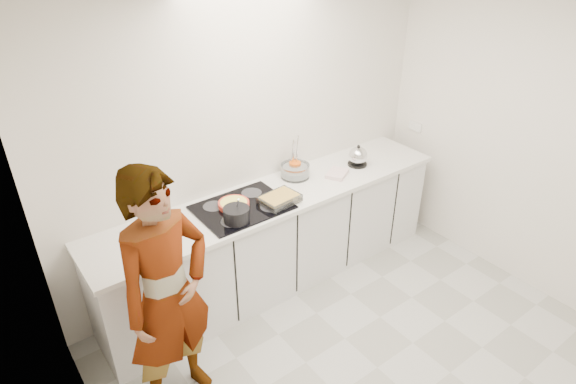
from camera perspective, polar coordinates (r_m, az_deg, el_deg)
floor at (r=3.88m, az=10.54°, el=-19.78°), size 3.60×3.20×0.00m
wall_back at (r=4.10m, az=-4.07°, el=6.31°), size 3.60×0.00×2.60m
wall_left at (r=2.27m, az=-21.01°, el=-18.40°), size 0.00×3.20×2.60m
wall_right at (r=4.44m, az=28.26°, el=4.57°), size 0.02×3.20×2.60m
base_cabinets at (r=4.29m, az=-1.31°, el=-5.73°), size 3.20×0.58×0.87m
countertop at (r=4.04m, az=-1.38°, el=-0.47°), size 3.24×0.64×0.04m
hob at (r=3.85m, az=-5.45°, el=-1.80°), size 0.72×0.54×0.01m
tart_dish at (r=3.85m, az=-6.45°, el=-1.41°), size 0.30×0.30×0.04m
saucepan at (r=3.65m, az=-6.13°, el=-2.67°), size 0.26×0.26×0.19m
baking_dish at (r=3.87m, az=-1.01°, el=-0.78°), size 0.33×0.26×0.06m
mixing_bowl at (r=4.28m, az=0.85°, el=2.47°), size 0.27×0.27×0.12m
tea_towel at (r=4.34m, az=5.85°, el=2.18°), size 0.26×0.24×0.04m
kettle at (r=4.52m, az=8.28°, el=4.17°), size 0.23×0.23×0.20m
utensil_crock at (r=4.29m, az=0.83°, el=2.75°), size 0.14×0.14×0.13m
cook at (r=3.13m, az=-14.06°, el=-11.89°), size 0.73×0.58×1.78m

